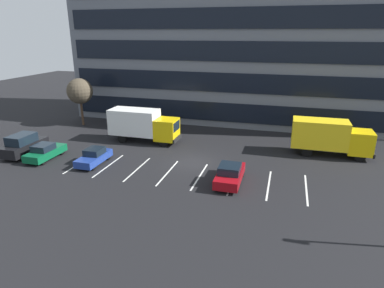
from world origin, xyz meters
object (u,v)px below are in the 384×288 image
box_truck_yellow (143,124)px  box_truck_yellow_all (330,136)px  sedan_maroon (230,174)px  suv_black (24,145)px  sedan_forest (45,152)px  sedan_navy (94,157)px  bare_tree (80,91)px

box_truck_yellow → box_truck_yellow_all: bearing=3.2°
box_truck_yellow_all → sedan_maroon: box_truck_yellow_all is taller
box_truck_yellow_all → suv_black: 29.35m
sedan_forest → box_truck_yellow_all: bearing=18.2°
sedan_maroon → sedan_navy: bearing=177.2°
sedan_maroon → bare_tree: bearing=150.8°
box_truck_yellow → suv_black: 11.71m
box_truck_yellow_all → box_truck_yellow: bearing=-176.8°
box_truck_yellow → sedan_navy: 7.40m
box_truck_yellow → bare_tree: size_ratio=1.27×
sedan_navy → suv_black: 7.75m
sedan_forest → suv_black: bearing=171.7°
suv_black → sedan_maroon: (20.21, -0.77, -0.26)m
box_truck_yellow_all → sedan_navy: size_ratio=1.88×
box_truck_yellow_all → sedan_navy: (-20.49, -8.17, -1.26)m
box_truck_yellow → sedan_maroon: size_ratio=1.71×
sedan_navy → suv_black: suv_black is taller
box_truck_yellow → sedan_navy: box_truck_yellow is taller
box_truck_yellow → sedan_navy: (-1.64, -7.10, -1.30)m
sedan_navy → sedan_forest: bearing=-177.4°
box_truck_yellow_all → sedan_forest: (-25.54, -8.39, -1.22)m
bare_tree → box_truck_yellow: bearing=-21.7°
sedan_forest → sedan_maroon: size_ratio=0.94×
box_truck_yellow → sedan_maroon: bearing=-35.4°
sedan_navy → box_truck_yellow_all: bearing=21.7°
box_truck_yellow_all → sedan_maroon: size_ratio=1.67×
sedan_navy → sedan_maroon: 12.48m
sedan_forest → sedan_navy: bearing=2.6°
box_truck_yellow → sedan_forest: box_truck_yellow is taller
box_truck_yellow → bare_tree: (-10.16, 4.05, 2.36)m
box_truck_yellow → sedan_maroon: box_truck_yellow is taller
box_truck_yellow → bare_tree: bearing=158.3°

